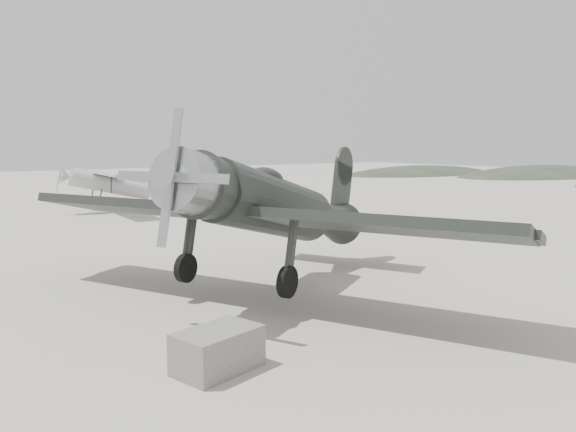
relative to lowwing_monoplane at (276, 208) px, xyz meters
name	(u,v)px	position (x,y,z in m)	size (l,w,h in m)	color
ground	(319,282)	(1.54, -0.04, -2.37)	(160.00, 160.00, 0.00)	gray
hill_east_north	(543,175)	(61.54, 27.96, -2.37)	(36.00, 18.00, 6.00)	#2C3526
hill_northeast	(421,174)	(51.54, 39.96, -2.37)	(32.00, 16.00, 5.20)	#2C3526
lowwing_monoplane	(276,208)	(0.00, 0.00, 0.00)	(10.62, 13.43, 4.48)	black
highwing_monoplane	(115,182)	(2.49, 21.36, -0.56)	(7.22, 10.17, 2.89)	gray
equipment_block	(218,350)	(-4.13, -4.15, -1.98)	(1.56, 0.97, 0.78)	#5F5E58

